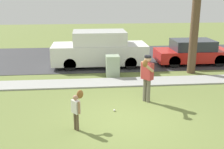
% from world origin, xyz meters
% --- Properties ---
extents(ground_plane, '(48.00, 48.00, 0.00)m').
position_xyz_m(ground_plane, '(0.00, 3.50, 0.00)').
color(ground_plane, olive).
extents(sidewalk_strip, '(36.00, 1.20, 0.06)m').
position_xyz_m(sidewalk_strip, '(0.00, 3.60, 0.03)').
color(sidewalk_strip, '#A3A39E').
rests_on(sidewalk_strip, ground).
extents(road_surface, '(36.00, 6.80, 0.02)m').
position_xyz_m(road_surface, '(0.00, 8.60, 0.01)').
color(road_surface, '#38383A').
rests_on(road_surface, ground).
extents(person_adult, '(0.55, 0.86, 1.72)m').
position_xyz_m(person_adult, '(0.93, 1.33, 1.07)').
color(person_adult, '#6B6656').
rests_on(person_adult, ground).
extents(person_child, '(0.39, 0.59, 1.12)m').
position_xyz_m(person_child, '(-1.51, -0.54, 0.72)').
color(person_child, brown).
rests_on(person_child, ground).
extents(baseball, '(0.07, 0.07, 0.07)m').
position_xyz_m(baseball, '(-0.31, 0.58, 0.04)').
color(baseball, white).
rests_on(baseball, ground).
extents(utility_cabinet, '(0.63, 0.62, 0.99)m').
position_xyz_m(utility_cabinet, '(0.03, 4.68, 0.50)').
color(utility_cabinet, '#9EB293').
rests_on(utility_cabinet, ground).
extents(street_tree_near, '(1.85, 1.89, 5.91)m').
position_xyz_m(street_tree_near, '(3.96, 4.86, 3.12)').
color(street_tree_near, brown).
rests_on(street_tree_near, ground).
extents(parked_van_white, '(5.00, 1.95, 1.88)m').
position_xyz_m(parked_van_white, '(-0.48, 6.63, 0.90)').
color(parked_van_white, silver).
rests_on(parked_van_white, road_surface).
extents(parked_hatchback_red, '(4.00, 1.75, 1.33)m').
position_xyz_m(parked_hatchback_red, '(4.65, 6.63, 0.66)').
color(parked_hatchback_red, red).
rests_on(parked_hatchback_red, road_surface).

